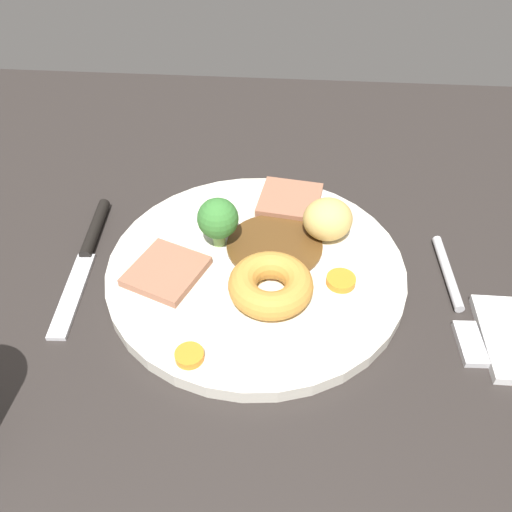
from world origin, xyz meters
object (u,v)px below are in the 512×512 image
(meat_slice_under, at_px, (290,200))
(roast_potato_left, at_px, (328,219))
(dinner_plate, at_px, (256,269))
(carrot_coin_front, at_px, (341,281))
(yorkshire_pudding, at_px, (271,285))
(meat_slice_main, at_px, (166,271))
(carrot_coin_back, at_px, (189,356))
(broccoli_floret, at_px, (218,219))
(knife, at_px, (87,251))
(fork, at_px, (456,300))

(meat_slice_under, xyz_separation_m, roast_potato_left, (-0.04, 0.05, 0.02))
(dinner_plate, xyz_separation_m, carrot_coin_front, (-0.08, 0.02, 0.01))
(yorkshire_pudding, height_order, carrot_coin_front, yorkshire_pudding)
(meat_slice_main, xyz_separation_m, carrot_coin_back, (-0.04, 0.09, -0.00))
(meat_slice_under, distance_m, broccoli_floret, 0.10)
(dinner_plate, bearing_deg, yorkshire_pudding, 112.47)
(meat_slice_under, distance_m, knife, 0.22)
(carrot_coin_front, xyz_separation_m, fork, (-0.11, 0.00, -0.01))
(roast_potato_left, xyz_separation_m, broccoli_floret, (0.11, 0.02, 0.01))
(meat_slice_under, relative_size, carrot_coin_front, 2.38)
(knife, bearing_deg, carrot_coin_front, 78.60)
(roast_potato_left, distance_m, broccoli_floret, 0.11)
(meat_slice_under, bearing_deg, meat_slice_main, 47.00)
(yorkshire_pudding, xyz_separation_m, carrot_coin_front, (-0.06, -0.02, -0.01))
(carrot_coin_back, bearing_deg, meat_slice_under, -109.16)
(yorkshire_pudding, relative_size, roast_potato_left, 1.54)
(fork, bearing_deg, carrot_coin_front, -94.43)
(meat_slice_main, relative_size, knife, 0.35)
(roast_potato_left, relative_size, knife, 0.26)
(broccoli_floret, bearing_deg, roast_potato_left, -168.70)
(meat_slice_under, bearing_deg, carrot_coin_back, 70.84)
(dinner_plate, distance_m, broccoli_floret, 0.06)
(roast_potato_left, bearing_deg, carrot_coin_back, 55.17)
(meat_slice_under, relative_size, broccoli_floret, 1.23)
(meat_slice_main, relative_size, roast_potato_left, 1.32)
(roast_potato_left, xyz_separation_m, carrot_coin_front, (-0.01, 0.07, -0.02))
(knife, bearing_deg, carrot_coin_back, 41.23)
(dinner_plate, relative_size, meat_slice_main, 4.36)
(dinner_plate, distance_m, carrot_coin_back, 0.12)
(dinner_plate, bearing_deg, meat_slice_main, 14.30)
(carrot_coin_back, xyz_separation_m, knife, (0.13, -0.13, -0.01))
(dinner_plate, bearing_deg, fork, 173.00)
(carrot_coin_front, height_order, broccoli_floret, broccoli_floret)
(carrot_coin_front, bearing_deg, dinner_plate, -13.88)
(yorkshire_pudding, xyz_separation_m, broccoli_floret, (0.05, -0.06, 0.02))
(meat_slice_main, bearing_deg, meat_slice_under, -133.00)
(yorkshire_pudding, distance_m, broccoli_floret, 0.09)
(meat_slice_main, bearing_deg, carrot_coin_front, -179.54)
(fork, bearing_deg, roast_potato_left, -123.22)
(meat_slice_under, bearing_deg, roast_potato_left, 126.73)
(carrot_coin_back, height_order, fork, carrot_coin_back)
(yorkshire_pudding, bearing_deg, dinner_plate, -67.53)
(dinner_plate, xyz_separation_m, yorkshire_pudding, (-0.02, 0.04, 0.02))
(dinner_plate, xyz_separation_m, roast_potato_left, (-0.07, -0.05, 0.03))
(meat_slice_under, relative_size, fork, 0.42)
(dinner_plate, bearing_deg, broccoli_floret, -34.03)
(yorkshire_pudding, height_order, broccoli_floret, broccoli_floret)
(meat_slice_main, height_order, knife, meat_slice_main)
(roast_potato_left, bearing_deg, meat_slice_under, -53.27)
(carrot_coin_front, relative_size, knife, 0.14)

